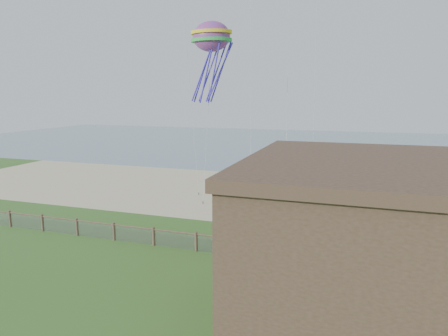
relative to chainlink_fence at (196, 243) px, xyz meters
The scene contains 7 objects.
ground 6.03m from the chainlink_fence, 90.00° to the right, with size 160.00×160.00×0.00m, color #3B6121.
sand_beach 16.01m from the chainlink_fence, 90.00° to the left, with size 72.00×20.00×0.02m, color #C8BC90.
ocean 60.00m from the chainlink_fence, 90.00° to the left, with size 160.00×68.00×0.02m, color slate.
chainlink_fence is the anchor object (origin of this frame).
motel_deck 13.04m from the chainlink_fence, ahead, with size 15.00×2.00×0.50m, color brown.
picnic_table 8.41m from the chainlink_fence, 14.11° to the right, with size 1.77×1.34×0.75m, color brown, non-canonical shape.
octopus_kite 14.19m from the chainlink_fence, 102.63° to the left, with size 3.24×2.29×6.67m, color red, non-canonical shape.
Camera 1 is at (9.22, -16.10, 9.64)m, focal length 32.00 mm.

